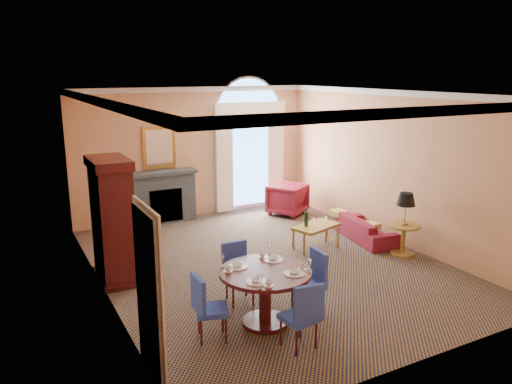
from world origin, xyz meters
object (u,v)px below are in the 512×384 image
sofa (366,229)px  armchair (287,199)px  side_table (405,217)px  dining_table (265,285)px  coffee_table (316,227)px  armoire (113,222)px

sofa → armchair: size_ratio=1.93×
armchair → side_table: side_table is taller
dining_table → armchair: size_ratio=1.52×
armchair → coffee_table: coffee_table is taller
sofa → coffee_table: size_ratio=1.52×
armchair → dining_table: bearing=24.1°
armchair → coffee_table: bearing=40.4°
dining_table → armchair: bearing=55.4°
armchair → side_table: (0.53, -3.55, 0.40)m
armoire → armchair: bearing=23.4°
sofa → coffee_table: coffee_table is taller
armoire → coffee_table: bearing=-5.2°
sofa → side_table: bearing=-167.5°
armchair → side_table: size_ratio=0.70×
dining_table → armchair: 5.73m
dining_table → coffee_table: bearing=43.0°
armoire → armchair: size_ratio=2.48×
dining_table → side_table: bearing=17.1°
armoire → side_table: armoire is taller
coffee_table → side_table: side_table is taller
sofa → side_table: side_table is taller
dining_table → side_table: side_table is taller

